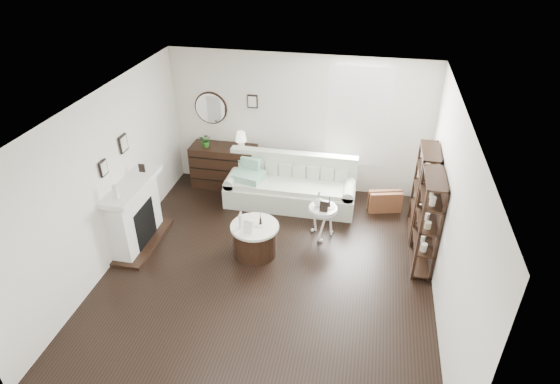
% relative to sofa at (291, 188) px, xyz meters
% --- Properties ---
extents(room, '(5.50, 5.50, 5.50)m').
position_rel_sofa_xyz_m(room, '(0.76, 0.63, 1.28)').
color(room, black).
rests_on(room, ground).
extents(fireplace, '(0.50, 1.40, 1.84)m').
position_rel_sofa_xyz_m(fireplace, '(-2.29, -1.78, 0.23)').
color(fireplace, white).
rests_on(fireplace, ground).
extents(shelf_unit_far, '(0.30, 0.80, 1.60)m').
position_rel_sofa_xyz_m(shelf_unit_far, '(2.35, -0.53, 0.49)').
color(shelf_unit_far, black).
rests_on(shelf_unit_far, ground).
extents(shelf_unit_near, '(0.30, 0.80, 1.60)m').
position_rel_sofa_xyz_m(shelf_unit_near, '(2.35, -1.43, 0.49)').
color(shelf_unit_near, black).
rests_on(shelf_unit_near, ground).
extents(sofa, '(2.44, 0.84, 0.95)m').
position_rel_sofa_xyz_m(sofa, '(0.00, 0.00, 0.00)').
color(sofa, beige).
rests_on(sofa, ground).
extents(quilt, '(0.64, 0.56, 0.14)m').
position_rel_sofa_xyz_m(quilt, '(-0.80, -0.12, 0.24)').
color(quilt, teal).
rests_on(quilt, sofa).
extents(suitcase, '(0.64, 0.35, 0.41)m').
position_rel_sofa_xyz_m(suitcase, '(1.78, 0.05, -0.11)').
color(suitcase, brown).
rests_on(suitcase, ground).
extents(dresser, '(1.29, 0.55, 0.86)m').
position_rel_sofa_xyz_m(dresser, '(-1.44, 0.39, 0.12)').
color(dresser, black).
rests_on(dresser, ground).
extents(table_lamp, '(0.23, 0.23, 0.35)m').
position_rel_sofa_xyz_m(table_lamp, '(-1.06, 0.39, 0.73)').
color(table_lamp, beige).
rests_on(table_lamp, dresser).
extents(potted_plant, '(0.25, 0.22, 0.28)m').
position_rel_sofa_xyz_m(potted_plant, '(-1.76, 0.34, 0.69)').
color(potted_plant, '#235D1A').
rests_on(potted_plant, dresser).
extents(drum_table, '(0.78, 0.78, 0.54)m').
position_rel_sofa_xyz_m(drum_table, '(-0.29, -1.66, -0.04)').
color(drum_table, black).
rests_on(drum_table, ground).
extents(pedestal_table, '(0.49, 0.49, 0.59)m').
position_rel_sofa_xyz_m(pedestal_table, '(0.73, -0.97, 0.22)').
color(pedestal_table, white).
rests_on(pedestal_table, ground).
extents(eiffel_drum, '(0.13, 0.13, 0.19)m').
position_rel_sofa_xyz_m(eiffel_drum, '(-0.20, -1.61, 0.33)').
color(eiffel_drum, black).
rests_on(eiffel_drum, drum_table).
extents(bottle_drum, '(0.07, 0.07, 0.30)m').
position_rel_sofa_xyz_m(bottle_drum, '(-0.49, -1.75, 0.38)').
color(bottle_drum, silver).
rests_on(bottle_drum, drum_table).
extents(card_frame_drum, '(0.16, 0.09, 0.21)m').
position_rel_sofa_xyz_m(card_frame_drum, '(-0.34, -1.85, 0.33)').
color(card_frame_drum, silver).
rests_on(card_frame_drum, drum_table).
extents(eiffel_ped, '(0.13, 0.13, 0.19)m').
position_rel_sofa_xyz_m(eiffel_ped, '(0.82, -0.94, 0.37)').
color(eiffel_ped, black).
rests_on(eiffel_ped, pedestal_table).
extents(flask_ped, '(0.15, 0.15, 0.28)m').
position_rel_sofa_xyz_m(flask_ped, '(0.64, -0.95, 0.42)').
color(flask_ped, silver).
rests_on(flask_ped, pedestal_table).
extents(card_frame_ped, '(0.14, 0.06, 0.18)m').
position_rel_sofa_xyz_m(card_frame_ped, '(0.75, -1.10, 0.37)').
color(card_frame_ped, black).
rests_on(card_frame_ped, pedestal_table).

